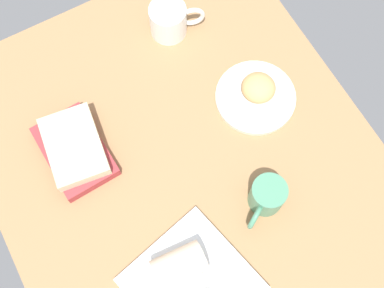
{
  "coord_description": "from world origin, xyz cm",
  "views": [
    {
      "loc": [
        32.17,
        -16.63,
        120.13
      ],
      "look_at": [
        -4.05,
        3.37,
        7.0
      ],
      "focal_mm": 47.33,
      "sensor_mm": 36.0,
      "label": 1
    }
  ],
  "objects_px": {
    "square_plate": "(192,284)",
    "book_stack": "(75,149)",
    "scone_pastry": "(259,88)",
    "breakfast_wrap": "(179,266)",
    "coffee_mug": "(267,197)",
    "second_mug": "(170,20)",
    "round_plate": "(255,97)"
  },
  "relations": [
    {
      "from": "round_plate",
      "to": "coffee_mug",
      "type": "height_order",
      "value": "coffee_mug"
    },
    {
      "from": "scone_pastry",
      "to": "book_stack",
      "type": "xyz_separation_m",
      "value": [
        -0.08,
        -0.46,
        -0.01
      ]
    },
    {
      "from": "round_plate",
      "to": "square_plate",
      "type": "distance_m",
      "value": 0.48
    },
    {
      "from": "square_plate",
      "to": "breakfast_wrap",
      "type": "relative_size",
      "value": 2.18
    },
    {
      "from": "coffee_mug",
      "to": "square_plate",
      "type": "bearing_deg",
      "value": -70.87
    },
    {
      "from": "scone_pastry",
      "to": "book_stack",
      "type": "distance_m",
      "value": 0.47
    },
    {
      "from": "round_plate",
      "to": "book_stack",
      "type": "height_order",
      "value": "book_stack"
    },
    {
      "from": "scone_pastry",
      "to": "book_stack",
      "type": "height_order",
      "value": "scone_pastry"
    },
    {
      "from": "second_mug",
      "to": "coffee_mug",
      "type": "bearing_deg",
      "value": -3.05
    },
    {
      "from": "breakfast_wrap",
      "to": "second_mug",
      "type": "xyz_separation_m",
      "value": [
        -0.56,
        0.27,
        -0.0
      ]
    },
    {
      "from": "round_plate",
      "to": "book_stack",
      "type": "distance_m",
      "value": 0.46
    },
    {
      "from": "scone_pastry",
      "to": "square_plate",
      "type": "distance_m",
      "value": 0.49
    },
    {
      "from": "breakfast_wrap",
      "to": "scone_pastry",
      "type": "bearing_deg",
      "value": 131.41
    },
    {
      "from": "scone_pastry",
      "to": "second_mug",
      "type": "relative_size",
      "value": 0.6
    },
    {
      "from": "round_plate",
      "to": "square_plate",
      "type": "xyz_separation_m",
      "value": [
        0.32,
        -0.36,
        0.0
      ]
    },
    {
      "from": "coffee_mug",
      "to": "second_mug",
      "type": "relative_size",
      "value": 0.85
    },
    {
      "from": "square_plate",
      "to": "book_stack",
      "type": "bearing_deg",
      "value": -166.82
    },
    {
      "from": "breakfast_wrap",
      "to": "book_stack",
      "type": "xyz_separation_m",
      "value": [
        -0.36,
        -0.09,
        -0.02
      ]
    },
    {
      "from": "square_plate",
      "to": "coffee_mug",
      "type": "height_order",
      "value": "coffee_mug"
    },
    {
      "from": "round_plate",
      "to": "coffee_mug",
      "type": "relative_size",
      "value": 1.69
    },
    {
      "from": "coffee_mug",
      "to": "second_mug",
      "type": "height_order",
      "value": "second_mug"
    },
    {
      "from": "scone_pastry",
      "to": "breakfast_wrap",
      "type": "distance_m",
      "value": 0.47
    },
    {
      "from": "book_stack",
      "to": "second_mug",
      "type": "distance_m",
      "value": 0.41
    },
    {
      "from": "book_stack",
      "to": "round_plate",
      "type": "bearing_deg",
      "value": 79.5
    },
    {
      "from": "scone_pastry",
      "to": "coffee_mug",
      "type": "relative_size",
      "value": 0.71
    },
    {
      "from": "scone_pastry",
      "to": "book_stack",
      "type": "bearing_deg",
      "value": -99.49
    },
    {
      "from": "coffee_mug",
      "to": "second_mug",
      "type": "xyz_separation_m",
      "value": [
        -0.52,
        0.03,
        0.0
      ]
    },
    {
      "from": "breakfast_wrap",
      "to": "book_stack",
      "type": "distance_m",
      "value": 0.37
    },
    {
      "from": "book_stack",
      "to": "coffee_mug",
      "type": "xyz_separation_m",
      "value": [
        0.32,
        0.33,
        0.02
      ]
    },
    {
      "from": "round_plate",
      "to": "book_stack",
      "type": "bearing_deg",
      "value": -100.5
    },
    {
      "from": "round_plate",
      "to": "coffee_mug",
      "type": "xyz_separation_m",
      "value": [
        0.24,
        -0.12,
        0.04
      ]
    },
    {
      "from": "square_plate",
      "to": "scone_pastry",
      "type": "bearing_deg",
      "value": 131.63
    }
  ]
}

